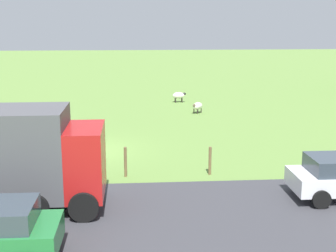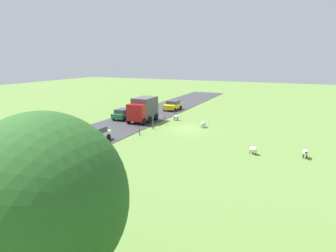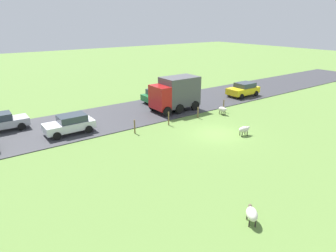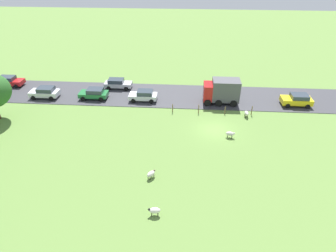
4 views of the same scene
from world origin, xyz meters
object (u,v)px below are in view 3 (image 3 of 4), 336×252
sheep_1 (244,129)px  car_6 (159,95)px  truck_0 (176,93)px  car_1 (0,122)px  sheep_0 (223,109)px  car_3 (243,89)px  sheep_3 (252,214)px  car_2 (70,124)px

sheep_1 → car_6: 12.46m
truck_0 → car_1: truck_0 is taller
sheep_1 → truck_0: size_ratio=0.23×
sheep_0 → car_3: bearing=-63.2°
sheep_0 → car_1: 20.22m
sheep_1 → truck_0: 8.99m
sheep_3 → car_2: bearing=10.6°
car_2 → sheep_1: bearing=-127.5°
sheep_3 → car_2: (16.31, 3.05, 0.35)m
truck_0 → car_6: bearing=-6.2°
car_2 → sheep_0: bearing=-104.8°
car_1 → car_2: 6.12m
car_3 → car_6: size_ratio=1.01×
car_1 → car_2: size_ratio=1.06×
sheep_1 → car_2: 14.35m
sheep_1 → car_1: bearing=51.6°
car_3 → car_1: bearing=81.5°
car_1 → car_2: car_2 is taller
sheep_0 → car_2: bearing=75.2°
sheep_0 → car_3: size_ratio=0.25×
sheep_0 → sheep_3: bearing=138.9°
car_3 → sheep_3: bearing=131.6°
sheep_1 → sheep_0: bearing=-27.9°
sheep_0 → car_1: bearing=67.7°
sheep_3 → car_1: car_1 is taller
truck_0 → car_2: truck_0 is taller
car_1 → sheep_3: bearing=-159.2°
car_1 → car_6: (-0.25, -16.12, 0.03)m
sheep_1 → car_3: size_ratio=0.27×
sheep_0 → car_2: 14.54m
car_3 → car_6: 10.71m
sheep_0 → car_1: car_1 is taller
sheep_3 → sheep_0: bearing=-41.1°
truck_0 → car_3: bearing=-90.4°
car_1 → car_3: size_ratio=1.03×
car_3 → car_6: (3.64, 10.07, -0.03)m
truck_0 → car_1: (3.82, 15.72, -1.04)m
sheep_1 → car_6: size_ratio=0.27×
sheep_3 → car_1: bearing=20.8°
sheep_0 → sheep_1: 5.70m
car_1 → car_3: car_3 is taller
car_2 → truck_0: bearing=-89.3°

